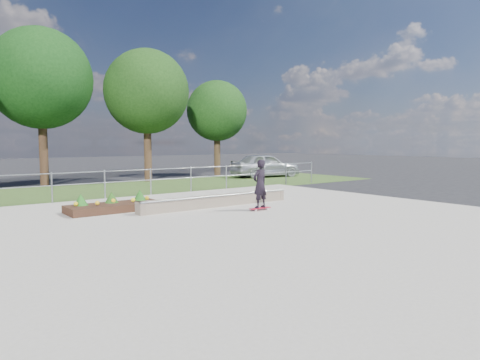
% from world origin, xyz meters
% --- Properties ---
extents(ground, '(120.00, 120.00, 0.00)m').
position_xyz_m(ground, '(0.00, 0.00, 0.00)').
color(ground, black).
rests_on(ground, ground).
extents(grass_verge, '(30.00, 8.00, 0.02)m').
position_xyz_m(grass_verge, '(0.00, 11.00, 0.01)').
color(grass_verge, '#2F491D').
rests_on(grass_verge, ground).
extents(concrete_slab, '(15.00, 15.00, 0.06)m').
position_xyz_m(concrete_slab, '(0.00, 0.00, 0.03)').
color(concrete_slab, gray).
rests_on(concrete_slab, ground).
extents(fence, '(20.06, 0.06, 1.20)m').
position_xyz_m(fence, '(0.00, 7.50, 0.77)').
color(fence, '#999CA2').
rests_on(fence, ground).
extents(tree_mid_left, '(5.25, 5.25, 8.25)m').
position_xyz_m(tree_mid_left, '(-2.50, 15.00, 5.61)').
color(tree_mid_left, black).
rests_on(tree_mid_left, ground).
extents(tree_mid_right, '(4.90, 4.90, 7.70)m').
position_xyz_m(tree_mid_right, '(3.00, 14.00, 5.23)').
color(tree_mid_right, '#342014').
rests_on(tree_mid_right, ground).
extents(tree_far_right, '(4.20, 4.20, 6.60)m').
position_xyz_m(tree_far_right, '(9.00, 15.50, 4.48)').
color(tree_far_right, '#312213').
rests_on(tree_far_right, ground).
extents(grind_ledge, '(6.00, 0.44, 0.43)m').
position_xyz_m(grind_ledge, '(0.35, 2.97, 0.26)').
color(grind_ledge, '#66594B').
rests_on(grind_ledge, concrete_slab).
extents(planter_bed, '(3.00, 1.20, 0.61)m').
position_xyz_m(planter_bed, '(-2.90, 4.24, 0.24)').
color(planter_bed, black).
rests_on(planter_bed, concrete_slab).
extents(skateboarder, '(0.80, 0.46, 1.68)m').
position_xyz_m(skateboarder, '(0.97, 1.41, 0.93)').
color(skateboarder, silver).
rests_on(skateboarder, concrete_slab).
extents(parked_car, '(4.92, 2.66, 1.59)m').
position_xyz_m(parked_car, '(10.53, 12.13, 0.79)').
color(parked_car, '#A3A7AD').
rests_on(parked_car, ground).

